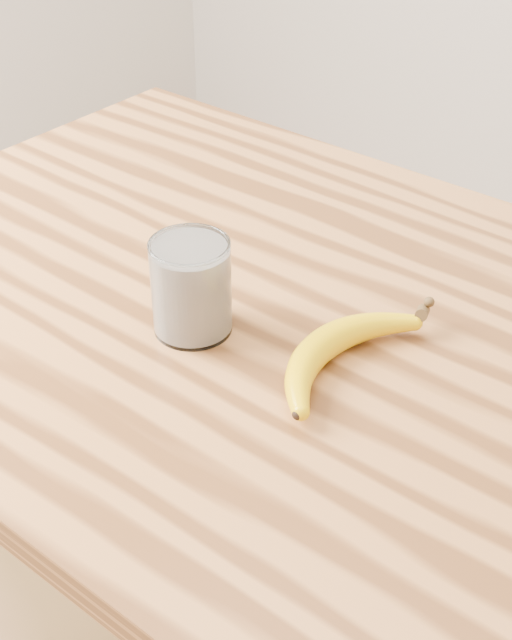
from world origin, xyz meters
The scene contains 3 objects.
table centered at (0.00, 0.00, 0.77)m, with size 1.20×0.80×0.90m.
smoothie_glass centered at (-0.06, -0.09, 0.95)m, with size 0.09×0.09×0.11m.
banana centered at (0.08, -0.04, 0.92)m, with size 0.11×0.29×0.04m, color #E1B004, non-canonical shape.
Camera 1 is at (0.49, -0.66, 1.48)m, focal length 50.00 mm.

